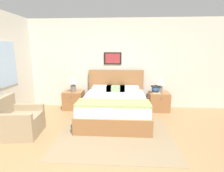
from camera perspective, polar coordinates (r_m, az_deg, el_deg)
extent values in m
plane|color=#99754C|center=(2.86, -6.26, -24.88)|extent=(16.00, 16.00, 0.00)
cube|color=beige|center=(5.24, -1.12, 7.23)|extent=(7.08, 0.06, 2.60)
cube|color=black|center=(5.18, 0.21, 9.00)|extent=(0.52, 0.02, 0.35)
cube|color=#9E2D33|center=(5.17, 0.20, 8.99)|extent=(0.42, 0.00, 0.28)
cube|color=#897556|center=(3.67, 0.95, -15.88)|extent=(2.27, 1.87, 0.01)
cube|color=#936038|center=(4.45, 0.81, -8.92)|extent=(1.61, 1.92, 0.28)
cube|color=#936038|center=(3.52, 0.07, -11.48)|extent=(1.61, 0.06, 0.08)
cube|color=silver|center=(4.36, 0.82, -5.48)|extent=(1.54, 1.84, 0.28)
cube|color=#936038|center=(5.16, 1.32, 2.08)|extent=(1.61, 0.06, 0.57)
cube|color=#8E9E5B|center=(3.74, 0.39, -5.65)|extent=(1.58, 0.54, 0.06)
cube|color=silver|center=(5.01, -3.21, -0.75)|extent=(0.52, 0.32, 0.14)
cube|color=silver|center=(4.98, 5.65, -0.86)|extent=(0.52, 0.32, 0.14)
cube|color=gray|center=(4.98, 1.21, -0.81)|extent=(0.52, 0.32, 0.14)
cube|color=#998466|center=(4.08, -27.54, -11.24)|extent=(0.81, 0.79, 0.41)
cube|color=#998466|center=(4.09, -31.99, -5.67)|extent=(0.19, 0.73, 0.39)
cube|color=#998466|center=(4.25, -26.14, -6.22)|extent=(0.74, 0.17, 0.14)
cube|color=#998466|center=(3.72, -29.97, -9.05)|extent=(0.74, 0.17, 0.14)
cube|color=#936038|center=(5.28, -12.37, -4.46)|extent=(0.55, 0.51, 0.53)
sphere|color=#332D28|center=(5.00, -13.27, -3.67)|extent=(0.02, 0.02, 0.02)
cube|color=#936038|center=(5.19, 15.02, -4.88)|extent=(0.55, 0.51, 0.53)
sphere|color=#332D28|center=(4.90, 15.72, -4.10)|extent=(0.02, 0.02, 0.02)
cylinder|color=slate|center=(5.17, -12.55, -0.76)|extent=(0.15, 0.15, 0.18)
cylinder|color=slate|center=(5.14, -12.61, 0.57)|extent=(0.02, 0.02, 0.06)
cone|color=beige|center=(5.12, -12.67, 2.01)|extent=(0.26, 0.26, 0.20)
cylinder|color=slate|center=(5.08, 15.35, -1.12)|extent=(0.15, 0.15, 0.18)
cylinder|color=slate|center=(5.05, 15.43, 0.23)|extent=(0.02, 0.02, 0.06)
cone|color=beige|center=(5.03, 15.51, 1.69)|extent=(0.26, 0.26, 0.20)
cube|color=beige|center=(5.05, 13.91, -1.99)|extent=(0.24, 0.27, 0.03)
cube|color=#232328|center=(5.04, 13.93, -1.56)|extent=(0.17, 0.24, 0.04)
cube|color=#335693|center=(5.03, 13.96, -1.11)|extent=(0.18, 0.25, 0.04)
cube|color=#335693|center=(5.02, 13.98, -0.67)|extent=(0.16, 0.25, 0.04)
cube|color=#232328|center=(5.01, 14.00, -0.21)|extent=(0.23, 0.24, 0.04)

